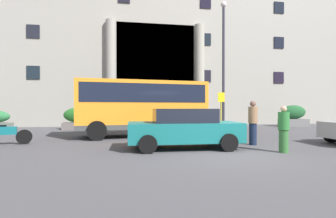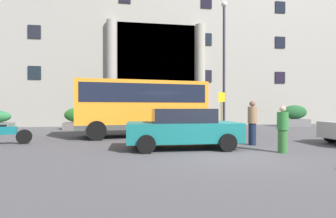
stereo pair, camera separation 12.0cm
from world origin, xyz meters
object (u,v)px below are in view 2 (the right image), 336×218
at_px(bus_stop_sign, 222,107).
at_px(motorcycle_near_kerb, 3,134).
at_px(parked_compact_extra, 183,128).
at_px(pedestrian_child_trailing, 283,129).
at_px(hedge_planter_entrance_right, 295,116).
at_px(hedge_planter_entrance_left, 198,118).
at_px(pedestrian_woman_with_bag, 252,123).
at_px(orange_minibus, 142,104).
at_px(hedge_planter_far_east, 79,119).
at_px(hedge_planter_east, 147,119).
at_px(lamppost_plaza_centre, 224,56).

bearing_deg(bus_stop_sign, motorcycle_near_kerb, -158.22).
bearing_deg(parked_compact_extra, pedestrian_child_trailing, -23.01).
relative_size(bus_stop_sign, hedge_planter_entrance_right, 1.17).
xyz_separation_m(hedge_planter_entrance_left, pedestrian_woman_with_bag, (-0.20, -8.74, 0.21)).
distance_m(orange_minibus, parked_compact_extra, 4.44).
bearing_deg(pedestrian_child_trailing, motorcycle_near_kerb, 77.51).
relative_size(bus_stop_sign, pedestrian_child_trailing, 1.57).
xyz_separation_m(hedge_planter_entrance_right, hedge_planter_far_east, (-16.13, 0.17, -0.08)).
bearing_deg(parked_compact_extra, hedge_planter_entrance_right, 40.53).
xyz_separation_m(motorcycle_near_kerb, pedestrian_child_trailing, (10.08, -3.33, 0.32)).
xyz_separation_m(orange_minibus, pedestrian_child_trailing, (4.37, -5.56, -0.91)).
distance_m(orange_minibus, motorcycle_near_kerb, 6.25).
relative_size(hedge_planter_entrance_left, hedge_planter_east, 0.75).
bearing_deg(hedge_planter_far_east, lamppost_plaza_centre, -8.70).
bearing_deg(hedge_planter_entrance_right, hedge_planter_entrance_left, 177.52).
bearing_deg(hedge_planter_far_east, parked_compact_extra, -59.39).
distance_m(parked_compact_extra, motorcycle_near_kerb, 7.24).
bearing_deg(hedge_planter_entrance_right, hedge_planter_east, 177.61).
xyz_separation_m(orange_minibus, hedge_planter_east, (0.61, 5.12, -1.00)).
height_order(parked_compact_extra, lamppost_plaza_centre, lamppost_plaza_centre).
distance_m(hedge_planter_far_east, motorcycle_near_kerb, 7.24).
bearing_deg(parked_compact_extra, bus_stop_sign, 59.61).
xyz_separation_m(hedge_planter_entrance_left, hedge_planter_east, (-3.80, 0.15, 0.00)).
relative_size(pedestrian_child_trailing, lamppost_plaza_centre, 0.18).
xyz_separation_m(pedestrian_woman_with_bag, lamppost_plaza_centre, (1.58, 7.07, 4.14)).
bearing_deg(hedge_planter_entrance_right, pedestrian_child_trailing, -127.15).
distance_m(pedestrian_child_trailing, lamppost_plaza_centre, 9.94).
bearing_deg(hedge_planter_east, parked_compact_extra, -85.93).
bearing_deg(pedestrian_child_trailing, lamppost_plaza_centre, -3.32).
bearing_deg(motorcycle_near_kerb, parked_compact_extra, -30.16).
bearing_deg(lamppost_plaza_centre, pedestrian_woman_with_bag, -102.58).
relative_size(pedestrian_woman_with_bag, pedestrian_child_trailing, 1.14).
bearing_deg(bus_stop_sign, lamppost_plaza_centre, 62.06).
xyz_separation_m(orange_minibus, pedestrian_woman_with_bag, (4.21, -3.77, -0.79)).
bearing_deg(hedge_planter_entrance_right, motorcycle_near_kerb, -158.90).
distance_m(orange_minibus, hedge_planter_entrance_right, 12.99).
xyz_separation_m(parked_compact_extra, pedestrian_woman_with_bag, (2.94, 0.38, 0.15)).
relative_size(orange_minibus, pedestrian_child_trailing, 4.31).
relative_size(hedge_planter_entrance_right, pedestrian_child_trailing, 1.34).
relative_size(hedge_planter_entrance_left, lamppost_plaza_centre, 0.17).
bearing_deg(motorcycle_near_kerb, pedestrian_woman_with_bag, -23.58).
relative_size(parked_compact_extra, lamppost_plaza_centre, 0.47).
bearing_deg(hedge_planter_entrance_left, hedge_planter_far_east, -178.88).
distance_m(hedge_planter_entrance_left, motorcycle_near_kerb, 12.42).
bearing_deg(hedge_planter_entrance_left, hedge_planter_entrance_right, -2.48).
bearing_deg(hedge_planter_entrance_left, pedestrian_woman_with_bag, -91.30).
height_order(hedge_planter_far_east, pedestrian_woman_with_bag, pedestrian_woman_with_bag).
bearing_deg(pedestrian_child_trailing, parked_compact_extra, 71.35).
bearing_deg(hedge_planter_far_east, bus_stop_sign, -16.34).
relative_size(hedge_planter_east, parked_compact_extra, 0.48).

